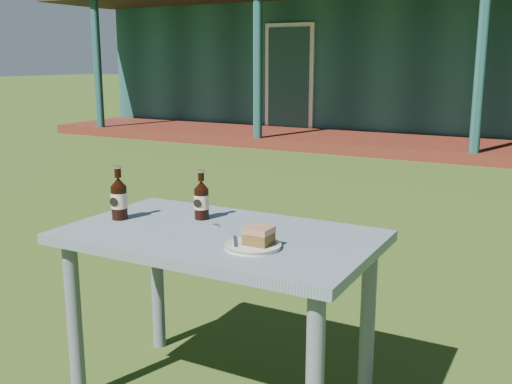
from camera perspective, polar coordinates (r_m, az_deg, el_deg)
The scene contains 8 objects.
ground at distance 3.93m, azimuth 9.11°, elevation -8.08°, with size 80.00×80.00×0.00m, color #334916.
cafe_table at distance 2.35m, azimuth -3.49°, elevation -6.21°, with size 1.20×0.70×0.72m.
plate at distance 2.12m, azimuth -0.32°, elevation -5.13°, with size 0.20×0.20×0.01m.
cake_slice at distance 2.11m, azimuth 0.27°, elevation -4.15°, with size 0.09×0.09×0.06m.
fork at distance 2.14m, azimuth -1.98°, elevation -4.75°, with size 0.01×0.14×0.00m, color silver.
cola_bottle_near at distance 2.49m, azimuth -5.22°, elevation -0.72°, with size 0.06×0.06×0.21m.
cola_bottle_far at distance 2.54m, azimuth -12.92°, elevation -0.56°, with size 0.07×0.07×0.23m.
bottle_cap at distance 2.40m, azimuth -3.83°, elevation -3.18°, with size 0.03×0.03×0.01m, color silver.
Camera 1 is at (1.17, -3.49, 1.37)m, focal length 42.00 mm.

